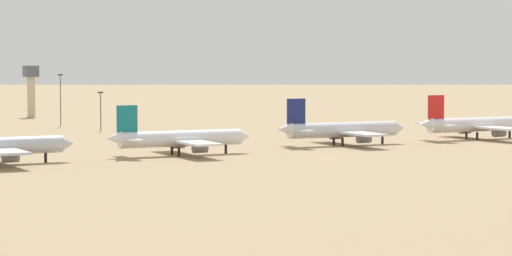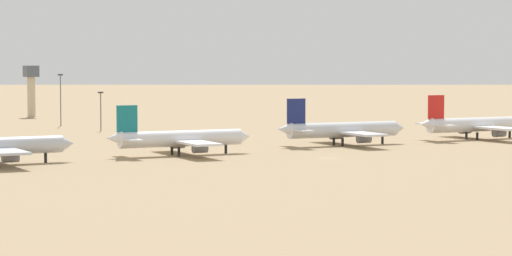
# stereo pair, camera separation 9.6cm
# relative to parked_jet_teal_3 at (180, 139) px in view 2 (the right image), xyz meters

# --- Properties ---
(ground) EXTENTS (4000.00, 4000.00, 0.00)m
(ground) POSITION_rel_parked_jet_teal_3_xyz_m (26.14, -25.11, -4.09)
(ground) COLOR #9E8460
(ridge_east) EXTENTS (242.12, 206.06, 121.77)m
(ridge_east) POSITION_rel_parked_jet_teal_3_xyz_m (352.08, 964.63, 56.79)
(ridge_east) COLOR slate
(ridge_east) RESTS_ON ground
(ridge_far_east) EXTENTS (419.27, 297.52, 80.02)m
(ridge_far_east) POSITION_rel_parked_jet_teal_3_xyz_m (587.65, 1143.88, 35.92)
(ridge_far_east) COLOR slate
(ridge_far_east) RESTS_ON ground
(parked_jet_teal_3) EXTENTS (37.81, 32.03, 12.49)m
(parked_jet_teal_3) POSITION_rel_parked_jet_teal_3_xyz_m (0.00, 0.00, 0.00)
(parked_jet_teal_3) COLOR white
(parked_jet_teal_3) RESTS_ON ground
(parked_jet_navy_4) EXTENTS (39.28, 33.32, 12.98)m
(parked_jet_navy_4) POSITION_rel_parked_jet_teal_3_xyz_m (51.92, 3.82, 0.16)
(parked_jet_navy_4) COLOR silver
(parked_jet_navy_4) RESTS_ON ground
(parked_jet_red_5) EXTENTS (39.86, 33.61, 13.16)m
(parked_jet_red_5) POSITION_rel_parked_jet_teal_3_xyz_m (98.39, 1.43, 0.22)
(parked_jet_red_5) COLOR white
(parked_jet_red_5) RESTS_ON ground
(control_tower) EXTENTS (5.20, 5.20, 20.78)m
(control_tower) POSITION_rel_parked_jet_teal_3_xyz_m (33.55, 190.21, 8.45)
(control_tower) COLOR #C6B793
(control_tower) RESTS_ON ground
(light_pole_west) EXTENTS (1.80, 0.50, 18.19)m
(light_pole_west) POSITION_rel_parked_jet_teal_3_xyz_m (20.31, 126.25, 6.25)
(light_pole_west) COLOR #59595E
(light_pole_west) RESTS_ON ground
(light_pole_mid) EXTENTS (1.80, 0.50, 12.78)m
(light_pole_mid) POSITION_rel_parked_jet_teal_3_xyz_m (21.93, 95.79, 3.46)
(light_pole_mid) COLOR #59595E
(light_pole_mid) RESTS_ON ground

